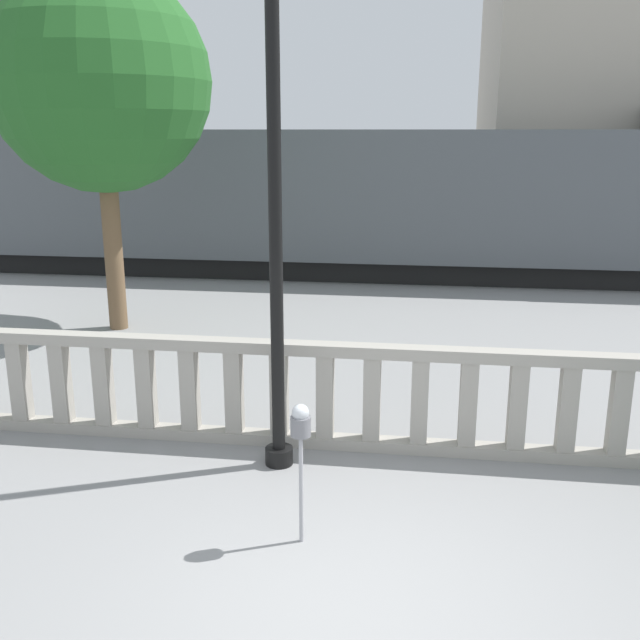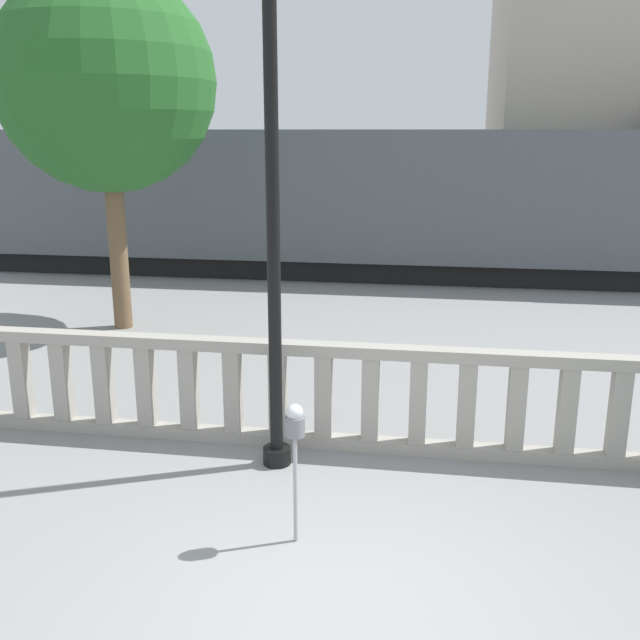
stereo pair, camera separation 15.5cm
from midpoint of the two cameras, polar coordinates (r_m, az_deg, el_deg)
ground_plane at (r=6.23m, az=1.17°, el=-22.16°), size 160.00×160.00×0.00m
balustrade at (r=8.58m, az=3.66°, el=-6.26°), size 16.76×0.24×1.32m
lamppost at (r=7.65m, az=-4.20°, el=8.92°), size 0.32×0.32×5.89m
parking_meter at (r=6.53m, az=-2.24°, el=-8.86°), size 0.19×0.19×1.38m
train_near at (r=18.99m, az=3.23°, el=9.56°), size 20.55×2.93×4.38m
building_block at (r=24.85m, az=23.99°, el=16.57°), size 9.12×7.53×9.99m
tree_left at (r=14.10m, az=-17.46°, el=17.69°), size 3.99×3.99×6.60m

